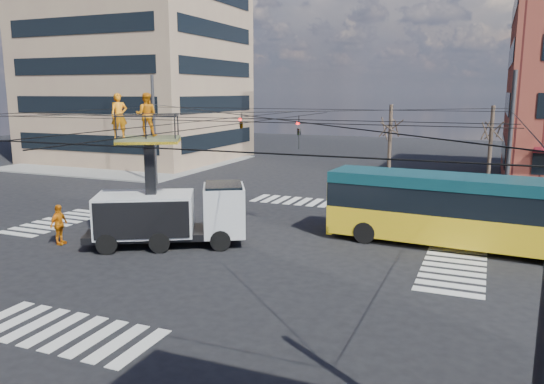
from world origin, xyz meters
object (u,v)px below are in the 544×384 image
(utility_truck, at_px, (169,198))
(worker_ground, at_px, (59,225))
(flagger, at_px, (358,215))
(city_bus, at_px, (468,210))
(traffic_cone, at_px, (109,227))

(utility_truck, height_order, worker_ground, utility_truck)
(flagger, bearing_deg, worker_ground, -66.68)
(utility_truck, distance_m, worker_ground, 5.19)
(city_bus, relative_size, flagger, 6.06)
(traffic_cone, distance_m, flagger, 12.03)
(worker_ground, distance_m, flagger, 13.81)
(utility_truck, bearing_deg, flagger, 4.01)
(utility_truck, height_order, city_bus, utility_truck)
(flagger, bearing_deg, city_bus, 81.13)
(city_bus, xyz_separation_m, traffic_cone, (-16.09, -4.13, -1.37))
(traffic_cone, bearing_deg, worker_ground, -113.10)
(utility_truck, xyz_separation_m, worker_ground, (-4.67, -1.88, -1.24))
(traffic_cone, bearing_deg, flagger, 21.63)
(city_bus, height_order, worker_ground, city_bus)
(city_bus, bearing_deg, utility_truck, -156.20)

